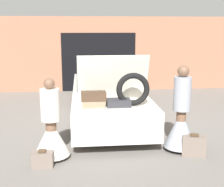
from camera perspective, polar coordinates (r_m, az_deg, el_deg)
The scene contains 7 objects.
ground_plane at distance 8.63m, azimuth -0.95°, elevation -4.26°, with size 40.00×40.00×0.00m, color slate.
garage_wall_back at distance 11.97m, azimuth -2.47°, elevation 7.16°, with size 12.00×0.14×2.80m.
car at distance 8.48m, azimuth -0.97°, elevation -0.38°, with size 1.84×5.27×1.85m.
person_left at distance 5.95m, azimuth -11.05°, elevation -6.72°, with size 0.68×0.68×1.54m.
person_right at distance 6.33m, azimuth 12.49°, elevation -4.94°, with size 0.65×0.65×1.72m.
suitcase_beside_left_person at distance 5.77m, azimuth -12.57°, elevation -11.66°, with size 0.38×0.22×0.31m.
suitcase_beside_right_person at distance 6.28m, azimuth 14.73°, elevation -9.19°, with size 0.49×0.33×0.43m.
Camera 1 is at (-0.69, -8.24, 2.45)m, focal length 50.00 mm.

